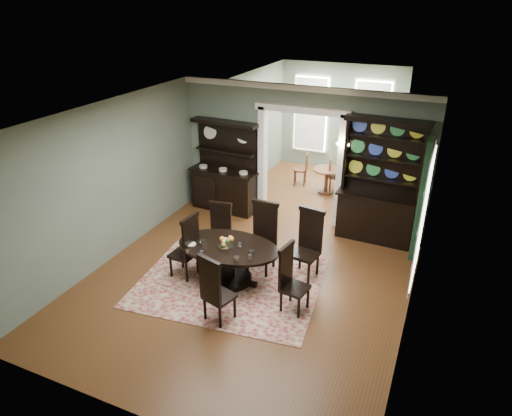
{
  "coord_description": "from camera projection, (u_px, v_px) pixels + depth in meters",
  "views": [
    {
      "loc": [
        2.9,
        -6.06,
        4.69
      ],
      "look_at": [
        -0.01,
        0.6,
        1.26
      ],
      "focal_mm": 32.0,
      "sensor_mm": 36.0,
      "label": 1
    }
  ],
  "objects": [
    {
      "name": "room",
      "position": [
        243.0,
        204.0,
        7.43
      ],
      "size": [
        5.51,
        6.01,
        3.01
      ],
      "color": "#5C2E18",
      "rests_on": "ground"
    },
    {
      "name": "parlor",
      "position": [
        331.0,
        126.0,
        12.0
      ],
      "size": [
        3.51,
        3.5,
        3.01
      ],
      "color": "#5C2E18",
      "rests_on": "ground"
    },
    {
      "name": "doorway_trim",
      "position": [
        301.0,
        150.0,
        9.86
      ],
      "size": [
        2.08,
        0.25,
        2.57
      ],
      "color": "white",
      "rests_on": "floor"
    },
    {
      "name": "right_window",
      "position": [
        422.0,
        210.0,
        7.18
      ],
      "size": [
        0.15,
        1.47,
        2.12
      ],
      "color": "white",
      "rests_on": "wall_right"
    },
    {
      "name": "wall_sconce",
      "position": [
        344.0,
        145.0,
        9.28
      ],
      "size": [
        0.27,
        0.21,
        0.21
      ],
      "color": "#C87E35",
      "rests_on": "back_wall_right"
    },
    {
      "name": "rug",
      "position": [
        230.0,
        282.0,
        8.17
      ],
      "size": [
        3.41,
        2.89,
        0.01
      ],
      "primitive_type": "cube",
      "rotation": [
        0.0,
        0.0,
        0.11
      ],
      "color": "maroon",
      "rests_on": "floor"
    },
    {
      "name": "dining_table",
      "position": [
        228.0,
        257.0,
        8.0
      ],
      "size": [
        1.88,
        1.77,
        0.72
      ],
      "rotation": [
        0.0,
        0.0,
        0.04
      ],
      "color": "black",
      "rests_on": "rug"
    },
    {
      "name": "centerpiece",
      "position": [
        225.0,
        245.0,
        7.8
      ],
      "size": [
        1.29,
        0.83,
        0.21
      ],
      "color": "silver",
      "rests_on": "dining_table"
    },
    {
      "name": "chair_far_left",
      "position": [
        220.0,
        230.0,
        8.67
      ],
      "size": [
        0.49,
        0.47,
        1.16
      ],
      "rotation": [
        0.0,
        0.0,
        3.3
      ],
      "color": "black",
      "rests_on": "rug"
    },
    {
      "name": "chair_far_mid",
      "position": [
        263.0,
        234.0,
        8.33
      ],
      "size": [
        0.51,
        0.46,
        1.32
      ],
      "rotation": [
        0.0,
        0.0,
        3.14
      ],
      "color": "black",
      "rests_on": "rug"
    },
    {
      "name": "chair_far_right",
      "position": [
        308.0,
        241.0,
        8.14
      ],
      "size": [
        0.54,
        0.52,
        1.29
      ],
      "rotation": [
        0.0,
        0.0,
        2.98
      ],
      "color": "black",
      "rests_on": "rug"
    },
    {
      "name": "chair_end_left",
      "position": [
        188.0,
        245.0,
        8.06
      ],
      "size": [
        0.47,
        0.49,
        1.24
      ],
      "rotation": [
        0.0,
        0.0,
        1.49
      ],
      "color": "black",
      "rests_on": "rug"
    },
    {
      "name": "chair_end_right",
      "position": [
        290.0,
        276.0,
        7.25
      ],
      "size": [
        0.47,
        0.49,
        1.16
      ],
      "rotation": [
        0.0,
        0.0,
        -1.73
      ],
      "color": "black",
      "rests_on": "rug"
    },
    {
      "name": "chair_near",
      "position": [
        214.0,
        289.0,
        6.92
      ],
      "size": [
        0.54,
        0.53,
        1.2
      ],
      "rotation": [
        0.0,
        0.0,
        -0.29
      ],
      "color": "black",
      "rests_on": "rug"
    },
    {
      "name": "sideboard",
      "position": [
        225.0,
        179.0,
        10.67
      ],
      "size": [
        1.64,
        0.66,
        2.12
      ],
      "rotation": [
        0.0,
        0.0,
        -0.06
      ],
      "color": "black",
      "rests_on": "floor"
    },
    {
      "name": "welsh_dresser",
      "position": [
        378.0,
        197.0,
        9.29
      ],
      "size": [
        1.65,
        0.65,
        2.54
      ],
      "rotation": [
        0.0,
        0.0,
        -0.03
      ],
      "color": "black",
      "rests_on": "floor"
    },
    {
      "name": "parlor_table",
      "position": [
        327.0,
        177.0,
        11.65
      ],
      "size": [
        0.71,
        0.71,
        0.65
      ],
      "color": "#562A18",
      "rests_on": "parlor_floor"
    },
    {
      "name": "parlor_chair_left",
      "position": [
        303.0,
        168.0,
        12.14
      ],
      "size": [
        0.39,
        0.38,
        0.88
      ],
      "rotation": [
        0.0,
        0.0,
        1.76
      ],
      "color": "#562A18",
      "rests_on": "parlor_floor"
    },
    {
      "name": "parlor_chair_right",
      "position": [
        334.0,
        174.0,
        11.62
      ],
      "size": [
        0.44,
        0.43,
        0.95
      ],
      "rotation": [
        0.0,
        0.0,
        -1.29
      ],
      "color": "#562A18",
      "rests_on": "parlor_floor"
    }
  ]
}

